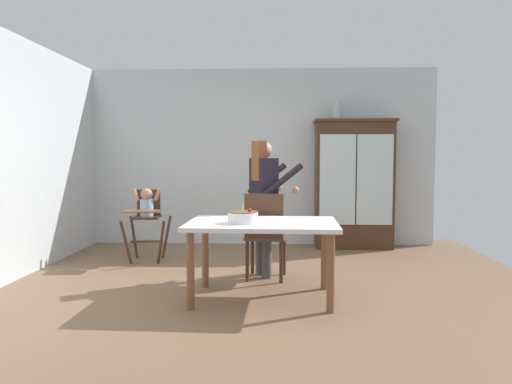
# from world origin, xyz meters

# --- Properties ---
(ground_plane) EXTENTS (6.24, 6.24, 0.00)m
(ground_plane) POSITION_xyz_m (0.00, 0.00, 0.00)
(ground_plane) COLOR brown
(wall_back) EXTENTS (5.32, 0.06, 2.70)m
(wall_back) POSITION_xyz_m (0.00, 2.63, 1.35)
(wall_back) COLOR silver
(wall_back) RESTS_ON ground_plane
(china_cabinet) EXTENTS (1.19, 0.48, 1.91)m
(china_cabinet) POSITION_xyz_m (1.40, 2.37, 0.96)
(china_cabinet) COLOR #422819
(china_cabinet) RESTS_ON ground_plane
(ceramic_vase) EXTENTS (0.13, 0.13, 0.27)m
(ceramic_vase) POSITION_xyz_m (1.14, 2.37, 2.02)
(ceramic_vase) COLOR #B2B7B2
(ceramic_vase) RESTS_ON china_cabinet
(high_chair_with_toddler) EXTENTS (0.61, 0.71, 0.95)m
(high_chair_with_toddler) POSITION_xyz_m (-1.43, 1.32, 0.65)
(high_chair_with_toddler) COLOR #422819
(high_chair_with_toddler) RESTS_ON ground_plane
(adult_person) EXTENTS (0.65, 0.64, 1.53)m
(adult_person) POSITION_xyz_m (0.12, 0.56, 0.97)
(adult_person) COLOR #47474C
(adult_person) RESTS_ON ground_plane
(dining_table) EXTENTS (1.43, 0.97, 0.74)m
(dining_table) POSITION_xyz_m (0.12, -0.30, 0.64)
(dining_table) COLOR silver
(dining_table) RESTS_ON ground_plane
(birthday_cake) EXTENTS (0.28, 0.28, 0.19)m
(birthday_cake) POSITION_xyz_m (-0.06, -0.39, 0.79)
(birthday_cake) COLOR white
(birthday_cake) RESTS_ON dining_table
(dining_chair_far_side) EXTENTS (0.48, 0.48, 0.96)m
(dining_chair_far_side) POSITION_xyz_m (0.13, 0.38, 0.56)
(dining_chair_far_side) COLOR #422819
(dining_chair_far_side) RESTS_ON ground_plane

